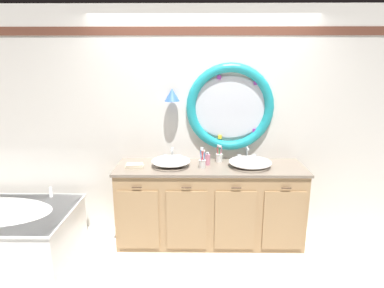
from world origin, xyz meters
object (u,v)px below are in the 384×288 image
at_px(toothbrush_holder_right, 219,157).
at_px(folded_hand_towel, 134,166).
at_px(sink_basin_left, 171,161).
at_px(soap_dispenser, 207,159).
at_px(toothbrush_holder_left, 202,163).
at_px(sink_basin_right, 250,162).

distance_m(toothbrush_holder_right, folded_hand_towel, 0.95).
height_order(sink_basin_left, soap_dispenser, soap_dispenser).
distance_m(toothbrush_holder_left, soap_dispenser, 0.12).
xyz_separation_m(toothbrush_holder_left, toothbrush_holder_right, (0.20, 0.21, 0.00)).
height_order(sink_basin_right, folded_hand_towel, sink_basin_right).
xyz_separation_m(sink_basin_left, soap_dispenser, (0.40, 0.07, 0.00)).
height_order(sink_basin_left, sink_basin_right, sink_basin_left).
height_order(sink_basin_left, folded_hand_towel, sink_basin_left).
xyz_separation_m(sink_basin_left, toothbrush_holder_right, (0.54, 0.18, -0.00)).
height_order(sink_basin_left, toothbrush_holder_right, toothbrush_holder_right).
bearing_deg(toothbrush_holder_right, sink_basin_right, -28.85).
relative_size(sink_basin_left, folded_hand_towel, 2.23).
relative_size(toothbrush_holder_left, folded_hand_towel, 1.19).
bearing_deg(folded_hand_towel, soap_dispenser, 7.45).
distance_m(sink_basin_right, toothbrush_holder_left, 0.52).
bearing_deg(soap_dispenser, toothbrush_holder_right, 38.73).
bearing_deg(soap_dispenser, folded_hand_towel, -172.55).
relative_size(sink_basin_right, folded_hand_towel, 2.44).
bearing_deg(toothbrush_holder_left, sink_basin_right, 3.73).
height_order(sink_basin_right, toothbrush_holder_left, toothbrush_holder_left).
xyz_separation_m(sink_basin_left, toothbrush_holder_left, (0.34, -0.03, -0.00)).
relative_size(sink_basin_right, toothbrush_holder_left, 2.05).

